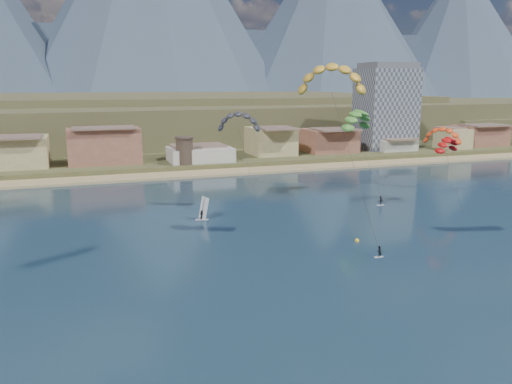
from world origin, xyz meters
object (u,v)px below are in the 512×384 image
kitesurfer_yellow (332,75)px  kitesurfer_green (357,117)px  watchtower (184,150)px  buoy (357,241)px  windsurfer (203,213)px  apartment_tower (386,107)px

kitesurfer_yellow → kitesurfer_green: size_ratio=1.39×
watchtower → kitesurfer_green: kitesurfer_green is taller
watchtower → buoy: 83.11m
kitesurfer_yellow → windsurfer: 37.30m
kitesurfer_yellow → buoy: bearing=-42.9°
watchtower → windsurfer: watchtower is taller
apartment_tower → windsurfer: 115.88m
windsurfer → buoy: bearing=-46.0°
kitesurfer_green → kitesurfer_yellow: bearing=-126.3°
apartment_tower → kitesurfer_green: bearing=-127.9°
watchtower → kitesurfer_yellow: (9.62, -78.19, 21.66)m
apartment_tower → kitesurfer_yellow: (-70.38, -92.19, 10.21)m
apartment_tower → windsurfer: (-88.35, -73.18, -16.38)m
apartment_tower → kitesurfer_yellow: apartment_tower is taller
kitesurfer_green → windsurfer: 45.98m
kitesurfer_green → windsurfer: bearing=-163.4°
buoy → apartment_tower: bearing=55.2°
kitesurfer_yellow → apartment_tower: bearing=52.6°
buoy → kitesurfer_green: bearing=61.3°
kitesurfer_green → buoy: 43.73m
kitesurfer_green → buoy: kitesurfer_green is taller
kitesurfer_yellow → buoy: kitesurfer_yellow is taller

